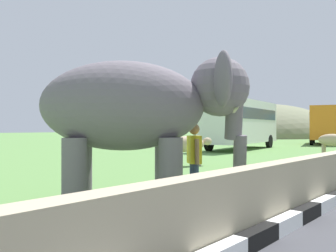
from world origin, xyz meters
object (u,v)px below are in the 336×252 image
at_px(elephant, 143,109).
at_px(person_handler, 194,158).
at_px(cow_mid, 333,140).
at_px(cow_near, 189,145).
at_px(bus_orange, 325,122).
at_px(bus_white, 241,121).

xyz_separation_m(elephant, person_handler, (1.21, -0.33, -1.01)).
bearing_deg(cow_mid, cow_near, 161.81).
bearing_deg(elephant, bus_orange, 11.20).
xyz_separation_m(bus_white, cow_near, (-11.71, -4.10, -1.21)).
xyz_separation_m(elephant, bus_white, (18.60, 8.20, 0.15)).
bearing_deg(elephant, bus_white, 23.79).
bearing_deg(elephant, cow_mid, 4.01).
relative_size(bus_orange, cow_near, 4.45).
relative_size(person_handler, bus_white, 0.17).
distance_m(person_handler, cow_mid, 14.83).
height_order(bus_orange, cow_mid, bus_orange).
bearing_deg(person_handler, cow_mid, 5.62).
bearing_deg(elephant, person_handler, -15.33).
bearing_deg(cow_near, elephant, -149.27).
height_order(bus_white, bus_orange, same).
bearing_deg(cow_near, cow_mid, -18.19).
xyz_separation_m(bus_white, bus_orange, (12.53, -2.03, -0.00)).
distance_m(elephant, cow_near, 8.09).
relative_size(elephant, cow_mid, 2.05).
bearing_deg(cow_near, bus_white, 19.30).
relative_size(bus_orange, cow_mid, 4.48).
bearing_deg(elephant, cow_near, 30.73).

